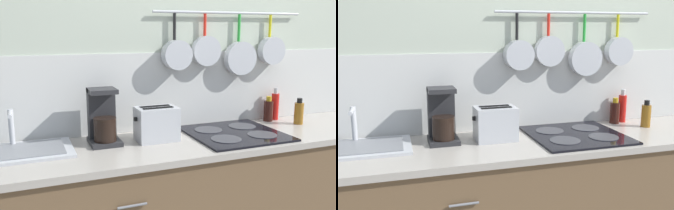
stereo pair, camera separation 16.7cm
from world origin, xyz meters
The scene contains 10 objects.
wall_back centered at (0.00, 0.32, 1.27)m, with size 7.20×0.16×2.60m.
cabinet_base centered at (0.00, 0.00, 0.43)m, with size 3.21×0.55×0.86m.
countertop centered at (0.00, 0.00, 0.88)m, with size 3.25×0.57×0.03m.
sink_basin centered at (-1.30, 0.10, 0.92)m, with size 0.57×0.34×0.20m.
coffee_maker centered at (-0.84, 0.13, 1.02)m, with size 0.16×0.19×0.30m.
toaster centered at (-0.56, 0.07, 0.99)m, with size 0.24×0.15×0.19m.
cooktop centered at (-0.09, 0.01, 0.91)m, with size 0.52×0.52×0.01m.
bottle_sesame_oil centered at (0.29, 0.21, 0.97)m, with size 0.06×0.06×0.17m.
bottle_dish_soap centered at (0.36, 0.23, 1.00)m, with size 0.05×0.05×0.22m.
bottle_vinegar centered at (0.43, 0.07, 0.97)m, with size 0.06×0.06×0.17m.
Camera 2 is at (-1.08, -1.87, 1.50)m, focal length 40.00 mm.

